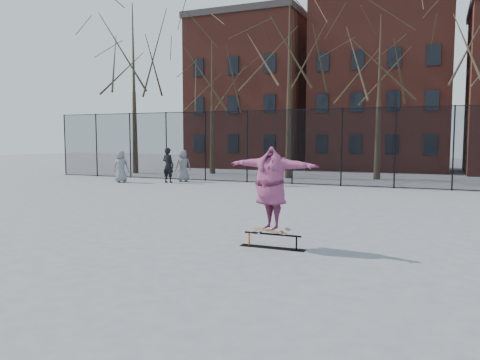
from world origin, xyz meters
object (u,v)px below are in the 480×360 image
at_px(skateboard, 271,231).
at_px(skate_rail, 272,242).
at_px(bystander_grey, 121,167).
at_px(bystander_black, 168,165).
at_px(skater, 271,188).
at_px(bystander_extra, 183,166).
at_px(bystander_red, 274,170).

bearing_deg(skateboard, skate_rail, 0.00).
relative_size(bystander_grey, bystander_black, 0.92).
height_order(skate_rail, skater, skater).
relative_size(skater, bystander_black, 1.18).
distance_m(skateboard, skater, 0.98).
bearing_deg(skater, bystander_extra, 138.67).
xyz_separation_m(skate_rail, bystander_extra, (-9.85, 13.14, 0.77)).
relative_size(skateboard, bystander_extra, 0.44).
distance_m(bystander_black, bystander_red, 5.93).
xyz_separation_m(bystander_grey, bystander_black, (2.51, 0.86, 0.08)).
bearing_deg(bystander_red, bystander_extra, -19.24).
distance_m(skate_rail, skateboard, 0.26).
bearing_deg(skate_rail, skateboard, 180.00).
height_order(bystander_grey, bystander_extra, bystander_extra).
xyz_separation_m(skate_rail, bystander_grey, (-12.82, 11.43, 0.75)).
distance_m(skateboard, bystander_red, 13.86).
distance_m(skateboard, bystander_extra, 16.40).
relative_size(skate_rail, skater, 0.67).
bearing_deg(bystander_black, skate_rail, 137.34).
relative_size(skate_rail, skateboard, 1.91).
xyz_separation_m(skateboard, bystander_extra, (-9.80, 13.14, 0.52)).
bearing_deg(bystander_extra, bystander_grey, -7.75).
relative_size(bystander_black, bystander_extra, 1.07).
bearing_deg(bystander_grey, skate_rail, 116.44).
distance_m(skater, bystander_black, 16.01).
height_order(skateboard, skater, skater).
height_order(skate_rail, skateboard, skateboard).
distance_m(skate_rail, bystander_black, 16.06).
height_order(skate_rail, bystander_red, bystander_red).
distance_m(skater, bystander_red, 13.86).
relative_size(skate_rail, bystander_extra, 0.84).
relative_size(skateboard, bystander_grey, 0.45).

